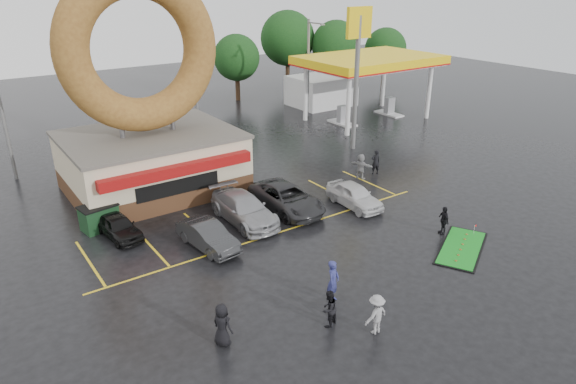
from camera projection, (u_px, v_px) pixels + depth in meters
ground at (315, 260)px, 24.71m from camera, size 120.00×120.00×0.00m
donut_shop at (148, 121)px, 31.19m from camera, size 10.20×8.70×13.50m
gas_station at (348, 75)px, 49.59m from camera, size 12.30×13.65×5.90m
shell_sign at (358, 53)px, 37.72m from camera, size 2.20×0.36×10.60m
streetlight_left at (1, 109)px, 32.63m from camera, size 0.40×2.21×9.00m
streetlight_mid at (196, 82)px, 40.74m from camera, size 0.40×2.21×9.00m
streetlight_right at (309, 66)px, 47.81m from camera, size 0.40×2.21×9.00m
tree_far_a at (336, 45)px, 59.01m from camera, size 5.60×5.60×8.00m
tree_far_b at (385, 49)px, 60.91m from camera, size 4.90×4.90×7.00m
tree_far_c at (288, 38)px, 59.67m from camera, size 6.30×6.30×9.00m
tree_far_d at (237, 58)px, 54.47m from camera, size 4.90×4.90×7.00m
car_black at (118, 226)px, 26.71m from camera, size 1.88×3.72×1.22m
car_dgrey at (208, 236)px, 25.62m from camera, size 1.88×4.13×1.31m
car_silver at (244, 209)px, 28.34m from camera, size 2.18×5.22×1.51m
car_grey at (287, 198)px, 29.74m from camera, size 2.51×5.36×1.48m
car_white at (354, 195)px, 30.25m from camera, size 1.81×4.10×1.37m
person_blue at (333, 281)px, 21.27m from camera, size 0.84×0.75×1.92m
person_blackjkt at (329, 309)px, 19.85m from camera, size 0.90×0.79×1.54m
person_hoodie at (376, 314)px, 19.43m from camera, size 1.10×0.67×1.65m
person_bystander at (222, 325)px, 18.81m from camera, size 0.81×0.98×1.72m
person_cameraman at (444, 220)px, 26.99m from camera, size 0.69×0.98×1.54m
person_walker_near at (361, 166)px, 34.30m from camera, size 1.04×1.67×1.72m
person_walker_far at (376, 162)px, 35.08m from camera, size 0.74×0.61×1.74m
dumpster at (99, 218)px, 27.53m from camera, size 1.97×1.47×1.30m
putting_green at (461, 248)px, 25.77m from camera, size 4.84×3.79×0.56m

